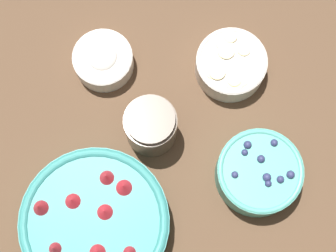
{
  "coord_description": "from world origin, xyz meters",
  "views": [
    {
      "loc": [
        0.15,
        0.08,
        1.01
      ],
      "look_at": [
        -0.1,
        0.04,
        0.04
      ],
      "focal_mm": 60.0,
      "sensor_mm": 36.0,
      "label": 1
    }
  ],
  "objects_px": {
    "bowl_bananas": "(231,64)",
    "bowl_cream": "(103,60)",
    "bowl_blueberries": "(259,173)",
    "bowl_strawberries": "(95,223)",
    "jar_chocolate": "(151,127)"
  },
  "relations": [
    {
      "from": "bowl_strawberries",
      "to": "jar_chocolate",
      "type": "distance_m",
      "value": 0.19
    },
    {
      "from": "bowl_blueberries",
      "to": "bowl_cream",
      "type": "relative_size",
      "value": 1.34
    },
    {
      "from": "bowl_strawberries",
      "to": "bowl_blueberries",
      "type": "relative_size",
      "value": 1.71
    },
    {
      "from": "bowl_blueberries",
      "to": "bowl_bananas",
      "type": "height_order",
      "value": "bowl_blueberries"
    },
    {
      "from": "bowl_strawberries",
      "to": "bowl_cream",
      "type": "xyz_separation_m",
      "value": [
        -0.3,
        -0.04,
        -0.01
      ]
    },
    {
      "from": "bowl_bananas",
      "to": "bowl_cream",
      "type": "distance_m",
      "value": 0.24
    },
    {
      "from": "bowl_strawberries",
      "to": "bowl_blueberries",
      "type": "height_order",
      "value": "bowl_strawberries"
    },
    {
      "from": "bowl_blueberries",
      "to": "bowl_bananas",
      "type": "xyz_separation_m",
      "value": [
        -0.2,
        -0.07,
        -0.01
      ]
    },
    {
      "from": "bowl_bananas",
      "to": "bowl_cream",
      "type": "relative_size",
      "value": 1.17
    },
    {
      "from": "bowl_blueberries",
      "to": "bowl_bananas",
      "type": "relative_size",
      "value": 1.14
    },
    {
      "from": "bowl_strawberries",
      "to": "bowl_bananas",
      "type": "bearing_deg",
      "value": 147.88
    },
    {
      "from": "jar_chocolate",
      "to": "bowl_cream",
      "type": "bearing_deg",
      "value": -138.21
    },
    {
      "from": "bowl_blueberries",
      "to": "bowl_cream",
      "type": "bearing_deg",
      "value": -119.81
    },
    {
      "from": "bowl_strawberries",
      "to": "bowl_bananas",
      "type": "distance_m",
      "value": 0.38
    },
    {
      "from": "bowl_strawberries",
      "to": "bowl_bananas",
      "type": "height_order",
      "value": "bowl_strawberries"
    }
  ]
}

